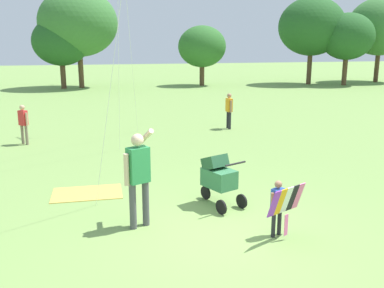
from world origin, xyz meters
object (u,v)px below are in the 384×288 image
object	(u,v)px
person_adult_flyer	(138,172)
person_red_shirt	(229,108)
stroller	(218,176)
picnic_blanket	(87,193)
person_sitting_far	(23,121)
child_with_butterfly_kite	(280,203)

from	to	relation	value
person_adult_flyer	person_red_shirt	bearing A→B (deg)	61.19
stroller	picnic_blanket	bearing A→B (deg)	152.53
person_sitting_far	child_with_butterfly_kite	bearing A→B (deg)	-58.72
person_adult_flyer	person_sitting_far	world-z (taller)	person_adult_flyer
person_red_shirt	person_sitting_far	distance (m)	7.13
person_adult_flyer	picnic_blanket	bearing A→B (deg)	114.18
child_with_butterfly_kite	picnic_blanket	size ratio (longest dim) A/B	0.66
person_red_shirt	person_sitting_far	world-z (taller)	person_red_shirt
child_with_butterfly_kite	person_adult_flyer	bearing A→B (deg)	156.09
picnic_blanket	person_sitting_far	bearing A→B (deg)	109.75
child_with_butterfly_kite	person_sitting_far	size ratio (longest dim) A/B	0.76
person_sitting_far	picnic_blanket	distance (m)	5.52
person_adult_flyer	stroller	distance (m)	1.80
child_with_butterfly_kite	person_sitting_far	xyz separation A→B (m)	(-4.90, 8.07, 0.15)
stroller	person_sitting_far	size ratio (longest dim) A/B	0.88
person_sitting_far	picnic_blanket	bearing A→B (deg)	-70.25
person_adult_flyer	picnic_blanket	distance (m)	2.36
person_sitting_far	stroller	bearing A→B (deg)	-55.95
child_with_butterfly_kite	picnic_blanket	bearing A→B (deg)	136.29
child_with_butterfly_kite	stroller	size ratio (longest dim) A/B	0.86
child_with_butterfly_kite	person_adult_flyer	xyz separation A→B (m)	(-2.17, 0.96, 0.41)
person_red_shirt	picnic_blanket	distance (m)	7.98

